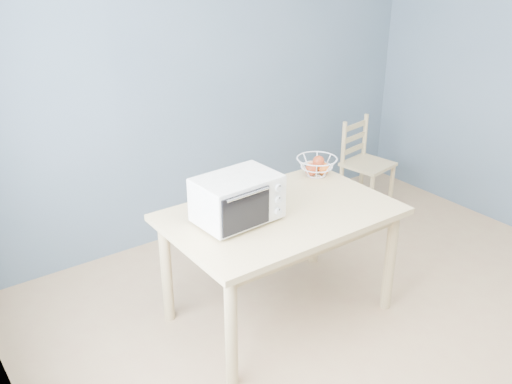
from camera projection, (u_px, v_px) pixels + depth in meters
room at (454, 157)px, 2.80m from camera, size 4.01×4.51×2.61m
dining_table at (281, 226)px, 3.53m from camera, size 1.40×0.90×0.75m
toaster_oven at (235, 199)px, 3.30m from camera, size 0.50×0.38×0.28m
fruit_basket at (316, 166)px, 3.98m from camera, size 0.30×0.30×0.15m
dining_chair at (364, 165)px, 5.12m from camera, size 0.44×0.44×0.82m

